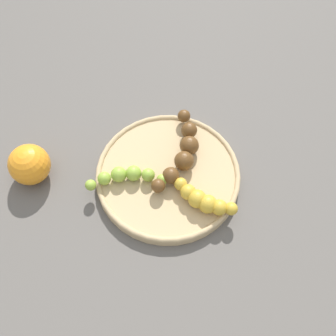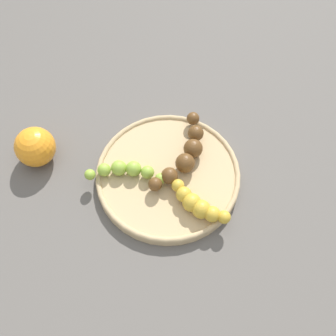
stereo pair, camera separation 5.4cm
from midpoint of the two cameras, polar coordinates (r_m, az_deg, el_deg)
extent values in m
plane|color=#56514C|center=(0.75, -2.07, -1.59)|extent=(2.40, 2.40, 0.00)
cylinder|color=tan|center=(0.74, -2.09, -1.26)|extent=(0.27, 0.27, 0.02)
torus|color=tan|center=(0.73, -2.11, -0.92)|extent=(0.27, 0.27, 0.01)
sphere|color=#593819|center=(0.70, -3.66, -2.73)|extent=(0.03, 0.03, 0.03)
sphere|color=#593819|center=(0.71, -1.40, -1.12)|extent=(0.03, 0.03, 0.03)
sphere|color=#593819|center=(0.72, 0.19, 0.91)|extent=(0.04, 0.04, 0.04)
sphere|color=#593819|center=(0.74, 1.01, 3.14)|extent=(0.04, 0.04, 0.04)
sphere|color=#593819|center=(0.76, 1.04, 5.37)|extent=(0.03, 0.03, 0.03)
sphere|color=#593819|center=(0.78, 0.33, 7.41)|extent=(0.03, 0.03, 0.03)
sphere|color=#8CAD38|center=(0.71, -3.04, -1.82)|extent=(0.02, 0.02, 0.02)
sphere|color=#8CAD38|center=(0.71, -5.05, -1.16)|extent=(0.02, 0.02, 0.02)
sphere|color=#8CAD38|center=(0.72, -7.15, -0.90)|extent=(0.03, 0.03, 0.03)
sphere|color=#8CAD38|center=(0.72, -9.27, -1.06)|extent=(0.03, 0.03, 0.03)
sphere|color=#8CAD38|center=(0.72, -11.33, -1.63)|extent=(0.02, 0.02, 0.02)
sphere|color=#8CAD38|center=(0.72, -13.25, -2.57)|extent=(0.02, 0.02, 0.02)
sphere|color=gold|center=(0.70, -0.36, -2.47)|extent=(0.02, 0.02, 0.02)
sphere|color=gold|center=(0.69, 0.70, -3.65)|extent=(0.03, 0.03, 0.03)
sphere|color=gold|center=(0.69, 2.01, -4.64)|extent=(0.03, 0.03, 0.03)
sphere|color=gold|center=(0.68, 3.53, -5.39)|extent=(0.03, 0.03, 0.03)
sphere|color=gold|center=(0.68, 5.18, -5.86)|extent=(0.03, 0.03, 0.03)
sphere|color=gold|center=(0.68, 6.90, -6.02)|extent=(0.02, 0.02, 0.02)
sphere|color=orange|center=(0.77, -21.32, 0.34)|extent=(0.08, 0.08, 0.08)
camera|label=1|loc=(0.03, -92.18, -3.78)|focal=42.14mm
camera|label=2|loc=(0.03, 87.82, 3.78)|focal=42.14mm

